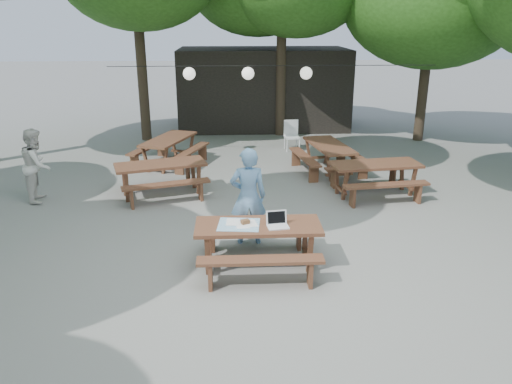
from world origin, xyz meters
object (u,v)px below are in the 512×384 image
(main_picnic_table, at_px, (258,245))
(woman, at_px, (248,196))
(plastic_chair, at_px, (292,142))
(second_person, at_px, (37,165))
(picnic_table_nw, at_px, (161,178))

(main_picnic_table, xyz_separation_m, woman, (-0.13, 0.96, 0.49))
(main_picnic_table, relative_size, woman, 1.14)
(main_picnic_table, bearing_deg, plastic_chair, 79.20)
(second_person, distance_m, plastic_chair, 7.37)
(picnic_table_nw, xyz_separation_m, second_person, (-2.64, -0.22, 0.42))
(second_person, xyz_separation_m, plastic_chair, (6.09, 4.12, -0.55))
(main_picnic_table, height_order, picnic_table_nw, same)
(picnic_table_nw, xyz_separation_m, woman, (1.89, -2.65, 0.49))
(second_person, height_order, plastic_chair, second_person)
(woman, bearing_deg, second_person, -29.96)
(woman, bearing_deg, main_picnic_table, 95.68)
(main_picnic_table, xyz_separation_m, second_person, (-4.66, 3.39, 0.42))
(main_picnic_table, distance_m, picnic_table_nw, 4.13)
(woman, height_order, plastic_chair, woman)
(main_picnic_table, distance_m, second_person, 5.78)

